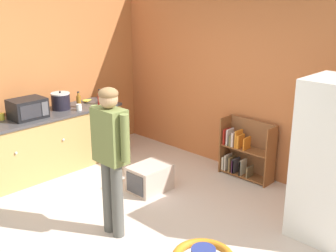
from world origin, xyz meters
name	(u,v)px	position (x,y,z in m)	size (l,w,h in m)	color
ground_plane	(135,231)	(0.00, 0.00, 0.00)	(12.00, 12.00, 0.00)	beige
back_wall	(255,84)	(0.00, 2.33, 1.35)	(5.20, 0.06, 2.70)	#C36D3D
left_side_wall	(61,74)	(-2.63, 0.80, 1.35)	(0.06, 2.99, 2.70)	#C0703B
kitchen_counter	(52,141)	(-2.20, 0.31, 0.45)	(0.65, 2.23, 0.90)	tan
refrigerator	(334,161)	(1.60, 1.44, 0.89)	(0.73, 0.68, 1.78)	white
bookshelf	(245,152)	(0.02, 2.14, 0.36)	(0.80, 0.28, 0.85)	brown
standing_person	(111,149)	(-0.14, -0.19, 1.02)	(0.57, 0.22, 1.69)	#555550
pet_carrier	(150,178)	(-0.63, 0.83, 0.18)	(0.42, 0.55, 0.36)	beige
microwave	(28,109)	(-2.18, -0.04, 1.04)	(0.37, 0.48, 0.28)	black
crock_pot	(61,101)	(-2.26, 0.55, 1.03)	(0.28, 0.28, 0.28)	black
banana_bunch	(87,100)	(-2.32, 1.07, 0.93)	(0.15, 0.16, 0.04)	yellow
amber_bottle	(79,101)	(-2.16, 0.80, 1.00)	(0.07, 0.07, 0.25)	#9E661E
ketchup_bottle	(100,98)	(-2.06, 1.13, 1.00)	(0.07, 0.07, 0.25)	red
white_cup	(79,107)	(-2.01, 0.69, 0.95)	(0.08, 0.08, 0.10)	white
teal_cup	(104,100)	(-2.11, 1.24, 0.95)	(0.08, 0.08, 0.10)	teal
yellow_cup	(2,117)	(-2.37, -0.34, 0.95)	(0.08, 0.08, 0.10)	yellow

